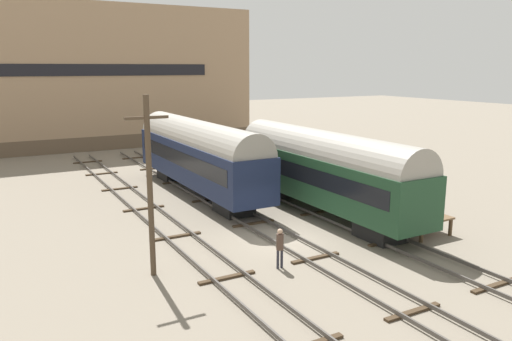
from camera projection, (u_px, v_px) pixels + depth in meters
The scene contains 11 objects.
ground_plane at pixel (281, 240), 25.77m from camera, with size 200.00×200.00×0.00m, color slate.
track_left at pixel (199, 253), 23.57m from camera, with size 2.60×60.00×0.26m.
track_middle at pixel (281, 237), 25.74m from camera, with size 2.60×60.00×0.26m.
track_right at pixel (351, 224), 27.92m from camera, with size 2.60×60.00×0.26m.
train_car_navy at pixel (198, 153), 34.54m from camera, with size 3.04×16.78×5.20m.
train_car_green at pixel (323, 168), 29.65m from camera, with size 3.00×15.46×5.10m.
station_platform at pixel (360, 196), 30.88m from camera, with size 2.44×12.31×1.01m.
bench at pixel (378, 193), 29.27m from camera, with size 1.40×0.40×0.91m.
person_worker at pixel (280, 244), 21.91m from camera, with size 0.32×0.32×1.83m.
utility_pole at pixel (150, 184), 20.62m from camera, with size 1.80×0.24×7.67m.
warehouse_building at pixel (72, 77), 55.87m from camera, with size 39.22×11.23×15.42m.
Camera 1 is at (-13.06, -20.79, 8.74)m, focal length 35.00 mm.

